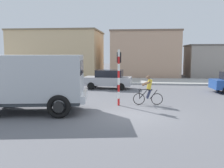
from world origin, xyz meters
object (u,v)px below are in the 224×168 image
object	(u,v)px
car_white_mid	(108,79)
car_far_side	(39,82)
truck_foreground	(31,80)
cyclist	(148,90)
traffic_light_pole	(119,70)

from	to	relation	value
car_white_mid	car_far_side	size ratio (longest dim) A/B	0.99
truck_foreground	cyclist	bearing A→B (deg)	22.82
cyclist	traffic_light_pole	size ratio (longest dim) A/B	0.54
truck_foreground	cyclist	size ratio (longest dim) A/B	3.32
cyclist	car_white_mid	distance (m)	7.07
traffic_light_pole	truck_foreground	bearing A→B (deg)	-152.36
car_white_mid	car_far_side	world-z (taller)	same
car_white_mid	car_far_side	xyz separation A→B (m)	(-4.90, -2.96, 0.00)
traffic_light_pole	car_white_mid	xyz separation A→B (m)	(-1.45, 6.60, -1.25)
truck_foreground	car_far_side	world-z (taller)	truck_foreground
truck_foreground	traffic_light_pole	world-z (taller)	traffic_light_pole
truck_foreground	car_white_mid	distance (m)	9.31
truck_foreground	cyclist	distance (m)	6.52
traffic_light_pole	car_far_side	xyz separation A→B (m)	(-6.34, 3.65, -1.25)
traffic_light_pole	car_far_side	size ratio (longest dim) A/B	0.77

